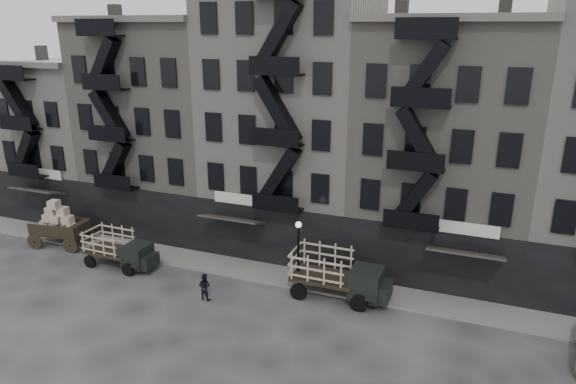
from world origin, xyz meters
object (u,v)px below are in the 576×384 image
(pedestrian_mid, at_px, (204,287))
(stake_truck_west, at_px, (119,246))
(stake_truck_east, at_px, (338,272))
(wagon, at_px, (58,220))

(pedestrian_mid, bearing_deg, stake_truck_west, -11.52)
(pedestrian_mid, bearing_deg, stake_truck_east, -154.91)
(wagon, xyz_separation_m, stake_truck_east, (20.23, 0.03, -0.30))
(stake_truck_west, height_order, stake_truck_east, stake_truck_east)
(wagon, relative_size, stake_truck_east, 0.74)
(stake_truck_west, xyz_separation_m, stake_truck_east, (14.11, 1.26, 0.23))
(wagon, height_order, pedestrian_mid, wagon)
(stake_truck_east, bearing_deg, pedestrian_mid, -156.43)
(stake_truck_west, relative_size, stake_truck_east, 0.86)
(stake_truck_east, xyz_separation_m, pedestrian_mid, (-6.91, -2.97, -0.81))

